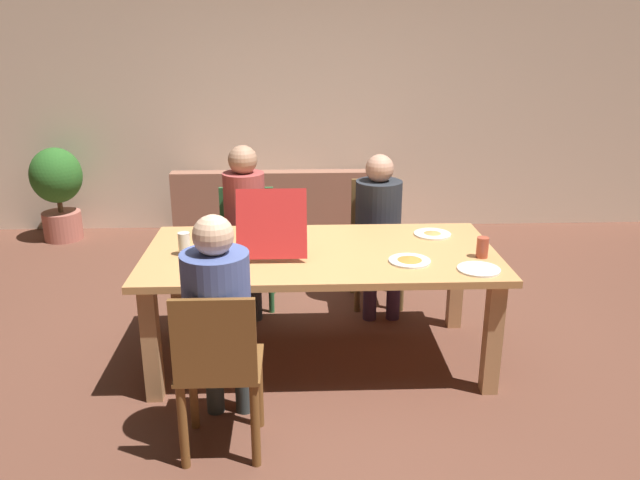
{
  "coord_description": "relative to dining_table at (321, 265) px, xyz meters",
  "views": [
    {
      "loc": [
        -0.15,
        -3.72,
        2.08
      ],
      "look_at": [
        0.0,
        0.1,
        0.79
      ],
      "focal_mm": 35.57,
      "sensor_mm": 36.0,
      "label": 1
    }
  ],
  "objects": [
    {
      "name": "dining_table",
      "position": [
        0.0,
        0.0,
        0.0
      ],
      "size": [
        2.19,
        1.09,
        0.75
      ],
      "color": "tan",
      "rests_on": "ground"
    },
    {
      "name": "person_2",
      "position": [
        -0.54,
        0.85,
        0.08
      ],
      "size": [
        0.31,
        0.51,
        1.26
      ],
      "color": "#393F4A",
      "rests_on": "ground"
    },
    {
      "name": "chair_0",
      "position": [
        -0.54,
        -0.98,
        -0.17
      ],
      "size": [
        0.42,
        0.4,
        0.92
      ],
      "color": "brown",
      "rests_on": "ground"
    },
    {
      "name": "plate_2",
      "position": [
        0.76,
        0.29,
        0.11
      ],
      "size": [
        0.25,
        0.25,
        0.03
      ],
      "color": "white",
      "rests_on": "dining_table"
    },
    {
      "name": "couch",
      "position": [
        -0.33,
        2.29,
        -0.37
      ],
      "size": [
        1.91,
        0.91,
        0.83
      ],
      "color": "#9C6650",
      "rests_on": "ground"
    },
    {
      "name": "drinking_glass_0",
      "position": [
        -0.84,
        -0.04,
        0.17
      ],
      "size": [
        0.07,
        0.07,
        0.14
      ],
      "primitive_type": "cylinder",
      "color": "silver",
      "rests_on": "dining_table"
    },
    {
      "name": "person_1",
      "position": [
        0.48,
        0.84,
        0.05
      ],
      "size": [
        0.35,
        0.55,
        1.18
      ],
      "color": "#402C4C",
      "rests_on": "ground"
    },
    {
      "name": "chair_2",
      "position": [
        -0.54,
        1.0,
        -0.16
      ],
      "size": [
        0.45,
        0.43,
        0.89
      ],
      "color": "#2E6838",
      "rests_on": "ground"
    },
    {
      "name": "person_0",
      "position": [
        -0.54,
        -0.84,
        0.08
      ],
      "size": [
        0.33,
        0.53,
        1.26
      ],
      "color": "#353F3F",
      "rests_on": "ground"
    },
    {
      "name": "potted_plant",
      "position": [
        -2.55,
        2.58,
        -0.11
      ],
      "size": [
        0.5,
        0.5,
        0.95
      ],
      "color": "#B96859",
      "rests_on": "ground"
    },
    {
      "name": "chair_1",
      "position": [
        0.48,
        0.98,
        -0.16
      ],
      "size": [
        0.4,
        0.43,
        0.95
      ],
      "color": "brown",
      "rests_on": "ground"
    },
    {
      "name": "plate_1",
      "position": [
        0.9,
        -0.37,
        0.1
      ],
      "size": [
        0.25,
        0.25,
        0.01
      ],
      "color": "white",
      "rests_on": "dining_table"
    },
    {
      "name": "ground_plane",
      "position": [
        0.0,
        0.0,
        -0.66
      ],
      "size": [
        20.0,
        20.0,
        0.0
      ],
      "primitive_type": "plane",
      "color": "brown"
    },
    {
      "name": "drinking_glass_1",
      "position": [
        -0.6,
        -0.16,
        0.15
      ],
      "size": [
        0.06,
        0.06,
        0.11
      ],
      "primitive_type": "cylinder",
      "color": "#E5CC60",
      "rests_on": "dining_table"
    },
    {
      "name": "back_wall",
      "position": [
        0.0,
        2.99,
        0.64
      ],
      "size": [
        7.81,
        0.12,
        2.6
      ],
      "primitive_type": "cube",
      "color": "beige",
      "rests_on": "ground"
    },
    {
      "name": "drinking_glass_2",
      "position": [
        0.97,
        -0.16,
        0.16
      ],
      "size": [
        0.07,
        0.07,
        0.13
      ],
      "primitive_type": "cylinder",
      "color": "#B24932",
      "rests_on": "dining_table"
    },
    {
      "name": "plate_0",
      "position": [
        0.52,
        -0.21,
        0.11
      ],
      "size": [
        0.25,
        0.25,
        0.03
      ],
      "color": "white",
      "rests_on": "dining_table"
    },
    {
      "name": "pizza_box_0",
      "position": [
        -0.3,
        0.1,
        0.15
      ],
      "size": [
        0.42,
        0.57,
        0.42
      ],
      "color": "red",
      "rests_on": "dining_table"
    }
  ]
}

